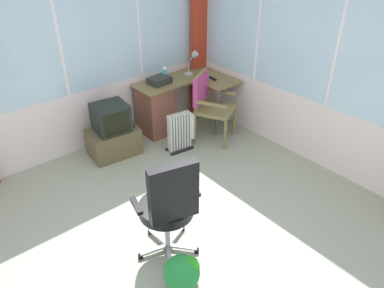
{
  "coord_description": "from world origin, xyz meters",
  "views": [
    {
      "loc": [
        -1.6,
        -2.05,
        2.74
      ],
      "look_at": [
        0.56,
        0.51,
        0.69
      ],
      "focal_mm": 34.74,
      "sensor_mm": 36.0,
      "label": 1
    }
  ],
  "objects_px": {
    "desk_lamp": "(195,59)",
    "office_chair": "(169,204)",
    "desk": "(160,106)",
    "wooden_armchair": "(207,98)",
    "spray_bottle": "(165,73)",
    "tv_on_stand": "(113,133)",
    "paper_tray": "(159,80)",
    "potted_plant": "(183,274)",
    "tv_remote": "(212,79)",
    "space_heater": "(181,131)"
  },
  "relations": [
    {
      "from": "desk_lamp",
      "to": "office_chair",
      "type": "distance_m",
      "value": 2.87
    },
    {
      "from": "desk",
      "to": "wooden_armchair",
      "type": "relative_size",
      "value": 1.36
    },
    {
      "from": "office_chair",
      "to": "spray_bottle",
      "type": "bearing_deg",
      "value": 54.14
    },
    {
      "from": "desk",
      "to": "spray_bottle",
      "type": "relative_size",
      "value": 6.12
    },
    {
      "from": "desk",
      "to": "tv_on_stand",
      "type": "height_order",
      "value": "desk"
    },
    {
      "from": "wooden_armchair",
      "to": "tv_on_stand",
      "type": "height_order",
      "value": "wooden_armchair"
    },
    {
      "from": "paper_tray",
      "to": "office_chair",
      "type": "height_order",
      "value": "office_chair"
    },
    {
      "from": "spray_bottle",
      "to": "paper_tray",
      "type": "height_order",
      "value": "spray_bottle"
    },
    {
      "from": "tv_on_stand",
      "to": "potted_plant",
      "type": "xyz_separation_m",
      "value": [
        -0.68,
        -2.31,
        -0.08
      ]
    },
    {
      "from": "desk",
      "to": "desk_lamp",
      "type": "distance_m",
      "value": 0.87
    },
    {
      "from": "tv_remote",
      "to": "office_chair",
      "type": "xyz_separation_m",
      "value": [
        -2.07,
        -1.69,
        -0.11
      ]
    },
    {
      "from": "desk",
      "to": "spray_bottle",
      "type": "xyz_separation_m",
      "value": [
        0.2,
        0.11,
        0.43
      ]
    },
    {
      "from": "tv_remote",
      "to": "potted_plant",
      "type": "bearing_deg",
      "value": -131.7
    },
    {
      "from": "desk",
      "to": "tv_remote",
      "type": "height_order",
      "value": "tv_remote"
    },
    {
      "from": "desk_lamp",
      "to": "spray_bottle",
      "type": "xyz_separation_m",
      "value": [
        -0.47,
        0.11,
        -0.13
      ]
    },
    {
      "from": "spray_bottle",
      "to": "office_chair",
      "type": "distance_m",
      "value": 2.64
    },
    {
      "from": "office_chair",
      "to": "space_heater",
      "type": "relative_size",
      "value": 1.99
    },
    {
      "from": "desk",
      "to": "tv_on_stand",
      "type": "bearing_deg",
      "value": -172.47
    },
    {
      "from": "tv_remote",
      "to": "space_heater",
      "type": "relative_size",
      "value": 0.27
    },
    {
      "from": "desk_lamp",
      "to": "tv_remote",
      "type": "xyz_separation_m",
      "value": [
        0.06,
        -0.32,
        -0.22
      ]
    },
    {
      "from": "tv_on_stand",
      "to": "potted_plant",
      "type": "bearing_deg",
      "value": -106.42
    },
    {
      "from": "desk_lamp",
      "to": "potted_plant",
      "type": "distance_m",
      "value": 3.34
    },
    {
      "from": "tv_on_stand",
      "to": "tv_remote",
      "type": "bearing_deg",
      "value": -7.66
    },
    {
      "from": "desk_lamp",
      "to": "spray_bottle",
      "type": "distance_m",
      "value": 0.5
    },
    {
      "from": "desk_lamp",
      "to": "paper_tray",
      "type": "relative_size",
      "value": 1.19
    },
    {
      "from": "tv_remote",
      "to": "tv_on_stand",
      "type": "distance_m",
      "value": 1.64
    },
    {
      "from": "tv_remote",
      "to": "spray_bottle",
      "type": "relative_size",
      "value": 0.69
    },
    {
      "from": "tv_remote",
      "to": "wooden_armchair",
      "type": "xyz_separation_m",
      "value": [
        -0.32,
        -0.25,
        -0.13
      ]
    },
    {
      "from": "tv_remote",
      "to": "potted_plant",
      "type": "distance_m",
      "value": 3.12
    },
    {
      "from": "desk",
      "to": "paper_tray",
      "type": "distance_m",
      "value": 0.38
    },
    {
      "from": "office_chair",
      "to": "potted_plant",
      "type": "distance_m",
      "value": 0.59
    },
    {
      "from": "spray_bottle",
      "to": "tv_on_stand",
      "type": "height_order",
      "value": "spray_bottle"
    },
    {
      "from": "tv_remote",
      "to": "spray_bottle",
      "type": "height_order",
      "value": "spray_bottle"
    },
    {
      "from": "desk",
      "to": "potted_plant",
      "type": "bearing_deg",
      "value": -122.23
    },
    {
      "from": "paper_tray",
      "to": "office_chair",
      "type": "relative_size",
      "value": 0.27
    },
    {
      "from": "office_chair",
      "to": "tv_remote",
      "type": "bearing_deg",
      "value": 39.29
    },
    {
      "from": "tv_on_stand",
      "to": "potted_plant",
      "type": "relative_size",
      "value": 1.78
    },
    {
      "from": "wooden_armchair",
      "to": "tv_on_stand",
      "type": "xyz_separation_m",
      "value": [
        -1.25,
        0.46,
        -0.29
      ]
    },
    {
      "from": "spray_bottle",
      "to": "desk",
      "type": "bearing_deg",
      "value": -149.98
    },
    {
      "from": "spray_bottle",
      "to": "office_chair",
      "type": "xyz_separation_m",
      "value": [
        -1.54,
        -2.13,
        -0.21
      ]
    },
    {
      "from": "wooden_armchair",
      "to": "office_chair",
      "type": "distance_m",
      "value": 2.27
    },
    {
      "from": "paper_tray",
      "to": "space_heater",
      "type": "distance_m",
      "value": 0.83
    },
    {
      "from": "wooden_armchair",
      "to": "space_heater",
      "type": "height_order",
      "value": "wooden_armchair"
    },
    {
      "from": "desk_lamp",
      "to": "tv_on_stand",
      "type": "height_order",
      "value": "desk_lamp"
    },
    {
      "from": "wooden_armchair",
      "to": "office_chair",
      "type": "xyz_separation_m",
      "value": [
        -1.75,
        -1.45,
        0.02
      ]
    },
    {
      "from": "desk",
      "to": "desk_lamp",
      "type": "relative_size",
      "value": 3.69
    },
    {
      "from": "desk_lamp",
      "to": "office_chair",
      "type": "bearing_deg",
      "value": -134.84
    },
    {
      "from": "space_heater",
      "to": "potted_plant",
      "type": "bearing_deg",
      "value": -128.37
    },
    {
      "from": "wooden_armchair",
      "to": "potted_plant",
      "type": "xyz_separation_m",
      "value": [
        -1.93,
        -1.85,
        -0.37
      ]
    },
    {
      "from": "tv_remote",
      "to": "wooden_armchair",
      "type": "relative_size",
      "value": 0.15
    }
  ]
}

